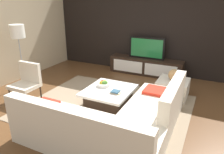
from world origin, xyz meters
TOP-DOWN VIEW (x-y plane):
  - ground_plane at (0.00, 0.00)m, footprint 14.00×14.00m
  - feature_wall_back at (0.00, 2.70)m, footprint 6.40×0.12m
  - side_wall_left at (-3.20, 0.20)m, footprint 0.12×5.20m
  - area_rug at (-0.10, 0.00)m, footprint 3.37×2.74m
  - media_console at (0.00, 2.40)m, footprint 2.20×0.45m
  - television at (0.00, 2.40)m, footprint 1.06×0.06m
  - sectional_couch at (0.51, -0.85)m, footprint 2.33×2.40m
  - coffee_table at (-0.10, 0.10)m, footprint 0.97×1.07m
  - accent_chair_near at (-1.87, -0.46)m, footprint 0.57×0.50m
  - floor_lamp at (-2.54, 0.04)m, footprint 0.34×0.34m
  - ottoman at (1.05, 1.20)m, footprint 0.70×0.70m
  - fruit_bowl at (-0.28, 0.20)m, footprint 0.28×0.28m
  - decorative_ball at (1.05, 1.20)m, footprint 0.26×0.26m
  - book_stack at (0.11, -0.02)m, footprint 0.22×0.16m

SIDE VIEW (x-z plane):
  - ground_plane at x=0.00m, z-range 0.00..0.00m
  - area_rug at x=-0.10m, z-range 0.00..0.01m
  - ottoman at x=1.05m, z-range 0.00..0.40m
  - coffee_table at x=-0.10m, z-range 0.01..0.39m
  - media_console at x=0.00m, z-range 0.00..0.50m
  - sectional_couch at x=0.51m, z-range -0.13..0.70m
  - book_stack at x=0.11m, z-range 0.38..0.43m
  - fruit_bowl at x=-0.28m, z-range 0.37..0.50m
  - accent_chair_near at x=-1.87m, z-range 0.06..0.93m
  - decorative_ball at x=1.05m, z-range 0.40..0.66m
  - television at x=0.00m, z-range 0.50..1.14m
  - floor_lamp at x=-2.54m, z-range 0.56..2.18m
  - feature_wall_back at x=0.00m, z-range 0.00..2.80m
  - side_wall_left at x=-3.20m, z-range 0.00..2.80m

